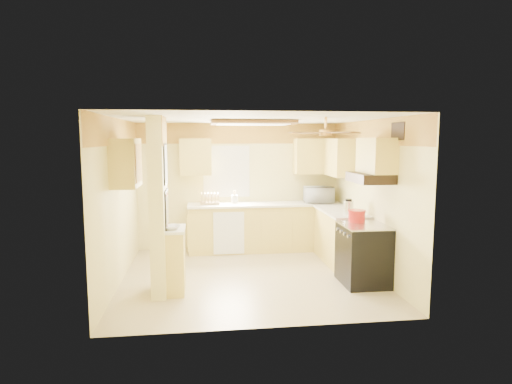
{
  "coord_description": "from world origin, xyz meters",
  "views": [
    {
      "loc": [
        -0.75,
        -6.6,
        2.2
      ],
      "look_at": [
        0.15,
        0.35,
        1.32
      ],
      "focal_mm": 30.0,
      "sensor_mm": 36.0,
      "label": 1
    }
  ],
  "objects": [
    {
      "name": "utensil_crock",
      "position": [
        -0.11,
        1.69,
        1.02
      ],
      "size": [
        0.12,
        0.12,
        0.25
      ],
      "color": "white",
      "rests_on": "countertop_back"
    },
    {
      "name": "stove",
      "position": [
        1.67,
        -0.55,
        0.46
      ],
      "size": [
        0.68,
        0.77,
        0.92
      ],
      "color": "black",
      "rests_on": "floor"
    },
    {
      "name": "poster_menu",
      "position": [
        -1.24,
        -0.55,
        1.85
      ],
      "size": [
        0.02,
        0.42,
        0.57
      ],
      "color": "black",
      "rests_on": "partition_column"
    },
    {
      "name": "upper_cab_over_stove",
      "position": [
        1.82,
        -0.55,
        1.95
      ],
      "size": [
        0.35,
        0.76,
        0.52
      ],
      "primitive_type": "cube",
      "color": "#E8D267",
      "rests_on": "wall_right"
    },
    {
      "name": "countertop_right",
      "position": [
        1.69,
        0.6,
        0.92
      ],
      "size": [
        0.64,
        1.44,
        0.04
      ],
      "primitive_type": "cube",
      "color": "white",
      "rests_on": "lower_cabinets_right"
    },
    {
      "name": "lower_cabinets_right",
      "position": [
        1.7,
        0.6,
        0.45
      ],
      "size": [
        0.6,
        1.4,
        0.9
      ],
      "primitive_type": "cube",
      "color": "#E8D267",
      "rests_on": "floor"
    },
    {
      "name": "poster_nashville",
      "position": [
        -1.24,
        -0.55,
        1.2
      ],
      "size": [
        0.02,
        0.42,
        0.57
      ],
      "color": "black",
      "rests_on": "partition_column"
    },
    {
      "name": "vent_grate",
      "position": [
        1.98,
        -0.9,
        2.3
      ],
      "size": [
        0.02,
        0.4,
        0.25
      ],
      "primitive_type": "cube",
      "color": "black",
      "rests_on": "wall_right"
    },
    {
      "name": "wall_right",
      "position": [
        2.0,
        0.0,
        1.25
      ],
      "size": [
        0.0,
        3.8,
        3.8
      ],
      "primitive_type": "plane",
      "rotation": [
        1.57,
        0.0,
        -1.57
      ],
      "color": "#ECDF90",
      "rests_on": "floor"
    },
    {
      "name": "wall_back",
      "position": [
        0.0,
        1.9,
        1.25
      ],
      "size": [
        4.0,
        0.0,
        4.0
      ],
      "primitive_type": "plane",
      "rotation": [
        1.57,
        0.0,
        0.0
      ],
      "color": "#ECDF90",
      "rests_on": "floor"
    },
    {
      "name": "wall_left",
      "position": [
        -2.0,
        0.0,
        1.25
      ],
      "size": [
        0.0,
        3.8,
        3.8
      ],
      "primitive_type": "plane",
      "rotation": [
        1.57,
        0.0,
        1.57
      ],
      "color": "#ECDF90",
      "rests_on": "floor"
    },
    {
      "name": "partition_column",
      "position": [
        -1.35,
        -0.55,
        1.25
      ],
      "size": [
        0.2,
        0.7,
        2.5
      ],
      "primitive_type": "cube",
      "color": "#ECDF90",
      "rests_on": "floor"
    },
    {
      "name": "ceiling_fan",
      "position": [
        1.0,
        -0.7,
        2.29
      ],
      "size": [
        1.15,
        1.15,
        0.26
      ],
      "color": "gold",
      "rests_on": "ceiling"
    },
    {
      "name": "floor",
      "position": [
        0.0,
        0.0,
        0.0
      ],
      "size": [
        4.0,
        4.0,
        0.0
      ],
      "primitive_type": "plane",
      "color": "#C5B389",
      "rests_on": "ground"
    },
    {
      "name": "ledge_top",
      "position": [
        -1.13,
        -0.55,
        0.92
      ],
      "size": [
        0.28,
        0.58,
        0.04
      ],
      "primitive_type": "cube",
      "color": "white",
      "rests_on": "partition_ledge"
    },
    {
      "name": "upper_cab_back_left",
      "position": [
        -0.85,
        1.72,
        1.85
      ],
      "size": [
        0.6,
        0.35,
        0.7
      ],
      "primitive_type": "cube",
      "color": "#E8D267",
      "rests_on": "wall_back"
    },
    {
      "name": "partition_ledge",
      "position": [
        -1.13,
        -0.55,
        0.45
      ],
      "size": [
        0.25,
        0.55,
        0.9
      ],
      "primitive_type": "cube",
      "color": "#E8D267",
      "rests_on": "floor"
    },
    {
      "name": "dutch_oven",
      "position": [
        1.64,
        -0.32,
        1.01
      ],
      "size": [
        0.28,
        0.28,
        0.18
      ],
      "color": "red",
      "rests_on": "stove"
    },
    {
      "name": "bowl",
      "position": [
        -1.17,
        -0.64,
        0.97
      ],
      "size": [
        0.3,
        0.3,
        0.06
      ],
      "primitive_type": "imported",
      "rotation": [
        0.0,
        0.0,
        0.32
      ],
      "color": "white",
      "rests_on": "ledge_top"
    },
    {
      "name": "range_hood",
      "position": [
        1.74,
        -0.55,
        1.62
      ],
      "size": [
        0.5,
        0.76,
        0.14
      ],
      "primitive_type": "cube",
      "color": "black",
      "rests_on": "upper_cab_over_stove"
    },
    {
      "name": "wall_front",
      "position": [
        0.0,
        -1.9,
        1.25
      ],
      "size": [
        4.0,
        0.0,
        4.0
      ],
      "primitive_type": "plane",
      "rotation": [
        -1.57,
        0.0,
        0.0
      ],
      "color": "#ECDF90",
      "rests_on": "floor"
    },
    {
      "name": "dishwasher_panel",
      "position": [
        -0.25,
        1.29,
        0.43
      ],
      "size": [
        0.58,
        0.02,
        0.8
      ],
      "primitive_type": "cube",
      "color": "white",
      "rests_on": "lower_cabinets_back"
    },
    {
      "name": "wallpaper_border",
      "position": [
        0.0,
        1.88,
        2.3
      ],
      "size": [
        4.0,
        0.02,
        0.4
      ],
      "primitive_type": "cube",
      "color": "#FFCF4B",
      "rests_on": "wall_back"
    },
    {
      "name": "ceiling",
      "position": [
        0.0,
        0.0,
        2.5
      ],
      "size": [
        4.0,
        4.0,
        0.0
      ],
      "primitive_type": "plane",
      "rotation": [
        3.14,
        0.0,
        0.0
      ],
      "color": "white",
      "rests_on": "wall_back"
    },
    {
      "name": "dish_rack",
      "position": [
        -0.59,
        1.64,
        1.02
      ],
      "size": [
        0.37,
        0.27,
        0.21
      ],
      "color": "tan",
      "rests_on": "countertop_back"
    },
    {
      "name": "upper_cab_right",
      "position": [
        1.82,
        1.25,
        1.85
      ],
      "size": [
        0.35,
        1.0,
        0.7
      ],
      "primitive_type": "cube",
      "color": "#E8D267",
      "rests_on": "wall_right"
    },
    {
      "name": "upper_cab_left_wall",
      "position": [
        -1.82,
        -0.25,
        1.85
      ],
      "size": [
        0.35,
        0.75,
        0.7
      ],
      "primitive_type": "cube",
      "color": "#E8D267",
      "rests_on": "wall_left"
    },
    {
      "name": "microwave",
      "position": [
        1.56,
        1.57,
        1.1
      ],
      "size": [
        0.6,
        0.43,
        0.31
      ],
      "primitive_type": "imported",
      "rotation": [
        0.0,
        0.0,
        3.05
      ],
      "color": "white",
      "rests_on": "countertop_back"
    },
    {
      "name": "window",
      "position": [
        -0.25,
        1.89,
        1.55
      ],
      "size": [
        0.92,
        0.02,
        1.02
      ],
      "color": "white",
      "rests_on": "wall_back"
    },
    {
      "name": "ceiling_light_panel",
      "position": [
        0.1,
        0.5,
        2.46
      ],
      "size": [
        1.35,
        0.95,
        0.06
      ],
      "color": "brown",
      "rests_on": "ceiling"
    },
    {
      "name": "kettle",
      "position": [
        1.7,
        0.24,
        1.06
      ],
      "size": [
        0.17,
        0.17,
        0.25
      ],
      "color": "silver",
      "rests_on": "countertop_right"
    },
    {
      "name": "countertop_back",
      "position": [
        0.5,
        1.59,
        0.92
      ],
      "size": [
        3.04,
        0.64,
        0.04
      ],
      "primitive_type": "cube",
      "color": "white",
      "rests_on": "lower_cabinets_back"
    },
    {
      "name": "upper_cab_back_right",
      "position": [
        1.55,
        1.72,
        1.85
      ],
      "size": [
        0.9,
        0.35,
        0.7
      ],
      "primitive_type": "cube",
      "color": "#E8D267",
      "rests_on": "wall_back"
    },
    {
      "name": "lower_cabinets_back",
      "position": [
        0.5,
        1.6,
        0.45
      ],
      "size": [
        3.0,
        0.6,
        0.9
      ],
      "primitive_type": "cube",
      "color": "#E8D267",
      "rests_on": "floor"
    }
  ]
}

